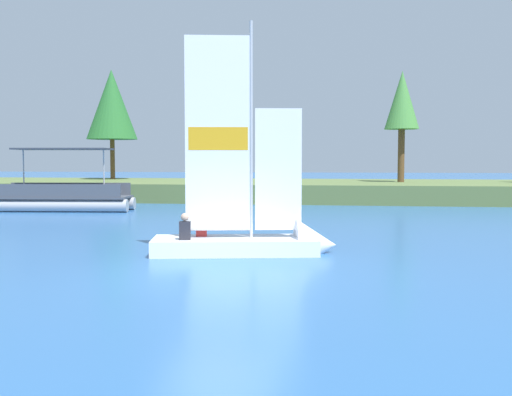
{
  "coord_description": "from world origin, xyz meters",
  "views": [
    {
      "loc": [
        2.52,
        -12.07,
        2.43
      ],
      "look_at": [
        -0.04,
        6.68,
        1.2
      ],
      "focal_mm": 41.54,
      "sensor_mm": 36.0,
      "label": 1
    }
  ],
  "objects_px": {
    "shoreline_tree_midleft": "(112,105)",
    "sailboat": "(266,237)",
    "shoreline_tree_centre": "(402,102)",
    "pontoon_boat": "(64,197)"
  },
  "relations": [
    {
      "from": "shoreline_tree_midleft",
      "to": "sailboat",
      "type": "bearing_deg",
      "value": -60.7
    },
    {
      "from": "shoreline_tree_centre",
      "to": "pontoon_boat",
      "type": "bearing_deg",
      "value": -148.23
    },
    {
      "from": "pontoon_boat",
      "to": "shoreline_tree_centre",
      "type": "bearing_deg",
      "value": 25.85
    },
    {
      "from": "shoreline_tree_midleft",
      "to": "pontoon_boat",
      "type": "distance_m",
      "value": 14.39
    },
    {
      "from": "sailboat",
      "to": "pontoon_boat",
      "type": "relative_size",
      "value": 0.98
    },
    {
      "from": "shoreline_tree_midleft",
      "to": "sailboat",
      "type": "height_order",
      "value": "shoreline_tree_midleft"
    },
    {
      "from": "shoreline_tree_midleft",
      "to": "shoreline_tree_centre",
      "type": "distance_m",
      "value": 19.56
    },
    {
      "from": "shoreline_tree_midleft",
      "to": "sailboat",
      "type": "relative_size",
      "value": 1.18
    },
    {
      "from": "shoreline_tree_centre",
      "to": "shoreline_tree_midleft",
      "type": "bearing_deg",
      "value": 172.22
    },
    {
      "from": "shoreline_tree_midleft",
      "to": "sailboat",
      "type": "distance_m",
      "value": 28.58
    }
  ]
}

